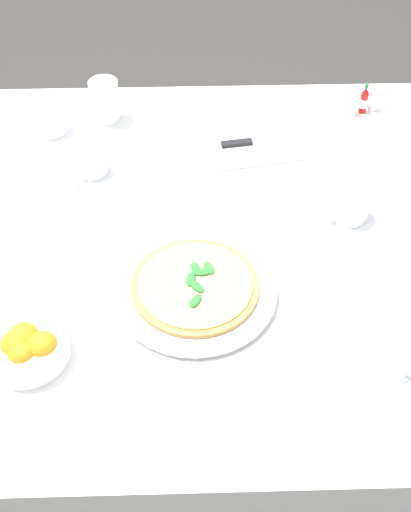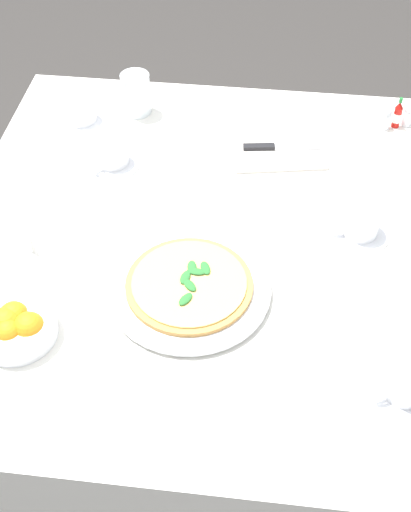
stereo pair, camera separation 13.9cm
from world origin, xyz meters
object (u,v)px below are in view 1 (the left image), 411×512
water_glass_left_edge (105,103)px  napkin_folded (256,146)px  dinner_knife (257,141)px  hot_sauce_bottle (364,100)px  pizza (195,285)px  pepper_shaker (353,106)px  coffee_cup_back_corner (51,124)px  coffee_cup_center_back (92,165)px  citrus_bowl (27,347)px  menu_card (14,248)px  pizza_plate (195,290)px  coffee_cup_near_left (350,209)px  salt_shaker (373,101)px

water_glass_left_edge → napkin_folded: (0.37, -0.14, -0.04)m
dinner_knife → hot_sauce_bottle: (0.29, 0.15, 0.01)m
pizza → dinner_knife: bearing=71.1°
dinner_knife → pepper_shaker: pepper_shaker is taller
pizza → pepper_shaker: pepper_shaker is taller
coffee_cup_back_corner → coffee_cup_center_back: coffee_cup_back_corner is taller
napkin_folded → citrus_bowl: (-0.46, -0.60, 0.02)m
coffee_cup_back_corner → napkin_folded: 0.51m
napkin_folded → hot_sauce_bottle: bearing=17.2°
water_glass_left_edge → citrus_bowl: bearing=-96.6°
pizza → napkin_folded: bearing=71.4°
coffee_cup_center_back → napkin_folded: bearing=11.9°
menu_card → citrus_bowl: bearing=158.7°
pizza_plate → coffee_cup_near_left: (0.34, 0.21, 0.02)m
napkin_folded → dinner_knife: bearing=-1.9°
napkin_folded → water_glass_left_edge: bearing=148.8°
water_glass_left_edge → pizza_plate: bearing=-70.1°
pizza_plate → pepper_shaker: bearing=55.4°
pizza → coffee_cup_back_corner: (-0.35, 0.54, 0.00)m
citrus_bowl → salt_shaker: citrus_bowl is taller
dinner_knife → salt_shaker: salt_shaker is taller
citrus_bowl → water_glass_left_edge: bearing=83.4°
pizza → salt_shaker: 0.78m
hot_sauce_bottle → pepper_shaker: (-0.03, -0.01, -0.01)m
water_glass_left_edge → salt_shaker: bearing=1.8°
hot_sauce_bottle → salt_shaker: size_ratio=1.48×
pizza → water_glass_left_edge: 0.64m
coffee_cup_back_corner → salt_shaker: coffee_cup_back_corner is taller
citrus_bowl → hot_sauce_bottle: bearing=45.3°
coffee_cup_center_back → pepper_shaker: 0.69m
pizza_plate → napkin_folded: 0.48m
coffee_cup_back_corner → hot_sauce_bottle: (0.79, 0.07, 0.01)m
napkin_folded → dinner_knife: size_ratio=1.23×
napkin_folded → salt_shaker: size_ratio=4.27×
pizza → napkin_folded: 0.48m
coffee_cup_back_corner → coffee_cup_center_back: bearing=-54.8°
napkin_folded → dinner_knife: 0.01m
water_glass_left_edge → coffee_cup_center_back: bearing=-94.5°
pizza → salt_shaker: (0.47, 0.62, 0.00)m
coffee_cup_near_left → water_glass_left_edge: water_glass_left_edge is taller
coffee_cup_center_back → citrus_bowl: bearing=-97.6°
water_glass_left_edge → citrus_bowl: water_glass_left_edge is taller
coffee_cup_near_left → napkin_folded: bearing=125.8°
coffee_cup_back_corner → hot_sauce_bottle: bearing=5.2°
napkin_folded → citrus_bowl: 0.76m
pizza → dinner_knife: pizza is taller
napkin_folded → menu_card: size_ratio=3.18×
coffee_cup_center_back → menu_card: 0.30m
citrus_bowl → pepper_shaker: bearing=46.0°
coffee_cup_back_corner → citrus_bowl: size_ratio=0.87×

